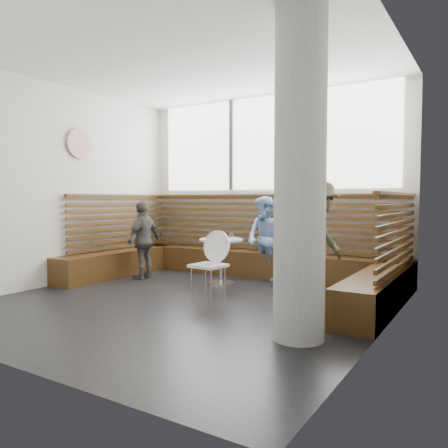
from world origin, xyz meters
The scene contains 15 objects.
room centered at (0.00, 0.00, 1.60)m, with size 5.00×5.00×3.20m.
booth centered at (0.00, 1.77, 0.41)m, with size 5.00×2.50×1.44m.
concrete_column centered at (1.85, -0.60, 1.60)m, with size 0.50×0.50×3.20m, color gray.
wall_art centered at (-2.46, 0.40, 2.30)m, with size 0.50×0.50×0.03m, color white.
cafe_table centered at (-0.29, 1.38, 0.52)m, with size 0.71×0.71×0.73m.
cafe_chair centered at (0.12, 0.46, 0.55)m, with size 0.45×0.44×0.94m.
adult_man centered at (1.44, 1.05, 0.82)m, with size 1.06×0.61×1.64m, color #45462F.
child_back centered at (0.20, 1.99, 0.71)m, with size 0.69×0.54×1.42m, color #80A6DE.
child_left centered at (-1.67, 1.06, 0.67)m, with size 0.79×0.33×1.34m, color #4C4B45.
plate_near centered at (-0.39, 1.50, 0.74)m, with size 0.22×0.22×0.02m, color white.
plate_far centered at (-0.22, 1.56, 0.74)m, with size 0.18×0.18×0.01m, color white.
glass_left centered at (-0.46, 1.32, 0.78)m, with size 0.06×0.06×0.10m, color white.
glass_mid centered at (-0.26, 1.38, 0.79)m, with size 0.08×0.08×0.12m, color white.
glass_right centered at (-0.12, 1.43, 0.79)m, with size 0.07×0.07×0.11m, color white.
menu_card centered at (-0.24, 1.18, 0.73)m, with size 0.20×0.14×0.00m, color #A5C64C.
Camera 1 is at (3.44, -4.57, 1.38)m, focal length 35.00 mm.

